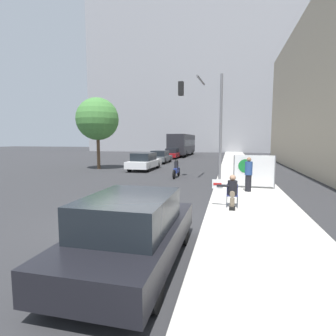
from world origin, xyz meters
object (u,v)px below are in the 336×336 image
Objects in this scene: seated_protester at (232,190)px; motorcycle_on_road at (176,170)px; protest_banner at (254,171)px; car_on_road_distant at (173,153)px; parked_car_curbside at (132,231)px; city_bus_on_road at (182,144)px; jogger_on_sidewalk at (249,174)px; car_on_road_nearest at (144,161)px; car_on_road_midblock at (160,157)px; traffic_light_pole at (206,110)px; street_tree_near_curb at (97,119)px.

seated_protester reaches higher than motorcycle_on_road.
protest_banner reaches higher than motorcycle_on_road.
car_on_road_distant is 2.04× the size of motorcycle_on_road.
parked_car_curbside is at bearing -82.75° from motorcycle_on_road.
parked_car_curbside is 37.08m from city_bus_on_road.
seated_protester is 3.26m from jogger_on_sidewalk.
jogger_on_sidewalk reaches higher than car_on_road_nearest.
car_on_road_distant is (-7.65, 25.47, -0.05)m from seated_protester.
car_on_road_midblock is at bearing 110.40° from motorcycle_on_road.
parked_car_curbside is (-1.99, -4.73, -0.02)m from seated_protester.
protest_banner is 0.32× the size of traffic_light_pole.
traffic_light_pole reaches higher than car_on_road_distant.
street_tree_near_curb is (-7.67, 3.56, 3.79)m from motorcycle_on_road.
seated_protester is at bearing -76.90° from city_bus_on_road.
city_bus_on_road is (-8.21, 28.78, 0.99)m from jogger_on_sidewalk.
city_bus_on_road is (0.22, 6.46, 1.24)m from car_on_road_distant.
car_on_road_midblock is at bearing -88.78° from car_on_road_distant.
street_tree_near_curb is at bearing 154.99° from traffic_light_pole.
traffic_light_pole is 8.17m from car_on_road_nearest.
seated_protester is 0.54× the size of motorcycle_on_road.
traffic_light_pole is 13.46m from car_on_road_midblock.
seated_protester is at bearing -77.34° from traffic_light_pole.
car_on_road_midblock is at bearing 93.15° from car_on_road_nearest.
traffic_light_pole is at bearing -62.59° from car_on_road_midblock.
car_on_road_midblock is at bearing 117.41° from traffic_light_pole.
motorcycle_on_road is at bearing 141.29° from protest_banner.
jogger_on_sidewalk is 0.26× the size of street_tree_near_curb.
jogger_on_sidewalk is 29.94m from city_bus_on_road.
city_bus_on_road is at bearing 99.05° from motorcycle_on_road.
city_bus_on_road is 21.04m from street_tree_near_curb.
protest_banner is at bearing -30.63° from street_tree_near_curb.
car_on_road_nearest is at bearing -86.85° from car_on_road_midblock.
protest_banner is at bearing -38.71° from motorcycle_on_road.
car_on_road_distant is at bearing -91.99° from city_bus_on_road.
parked_car_curbside is (-2.77, -7.89, -0.22)m from jogger_on_sidewalk.
motorcycle_on_road is 0.35× the size of street_tree_near_curb.
parked_car_curbside is 30.73m from car_on_road_distant.
street_tree_near_curb reaches higher than jogger_on_sidewalk.
traffic_light_pole reaches higher than car_on_road_midblock.
parked_car_curbside is (-0.45, -11.58, -3.60)m from traffic_light_pole.
car_on_road_distant is at bearing 102.97° from motorcycle_on_road.
traffic_light_pole is (-1.54, 6.85, 3.58)m from seated_protester.
street_tree_near_curb is at bearing -176.94° from car_on_road_nearest.
car_on_road_nearest is 5.47m from street_tree_near_curb.
car_on_road_distant is 0.72× the size of street_tree_near_curb.
car_on_road_midblock is at bearing -92.30° from jogger_on_sidewalk.
traffic_light_pole is at bearing 133.43° from protest_banner.
jogger_on_sidewalk is at bearing -61.39° from car_on_road_midblock.
car_on_road_distant is at bearing 100.62° from parked_car_curbside.
parked_car_curbside is at bearing -92.23° from traffic_light_pole.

